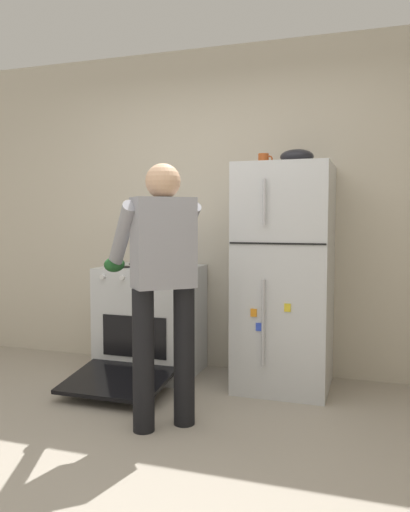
{
  "coord_description": "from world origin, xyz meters",
  "views": [
    {
      "loc": [
        1.15,
        -2.24,
        1.27
      ],
      "look_at": [
        -0.03,
        1.32,
        1.0
      ],
      "focal_mm": 35.84,
      "sensor_mm": 36.0,
      "label": 1
    }
  ],
  "objects_px": {
    "stove_range": "(151,321)",
    "person_cook": "(161,271)",
    "refrigerator": "(285,277)",
    "coffee_mug": "(264,160)",
    "mixing_bowl": "(297,157)",
    "red_pot": "(167,259)"
  },
  "relations": [
    {
      "from": "person_cook",
      "to": "coffee_mug",
      "type": "distance_m",
      "value": 1.34
    },
    {
      "from": "refrigerator",
      "to": "mixing_bowl",
      "type": "height_order",
      "value": "mixing_bowl"
    },
    {
      "from": "person_cook",
      "to": "coffee_mug",
      "type": "bearing_deg",
      "value": 68.35
    },
    {
      "from": "mixing_bowl",
      "to": "red_pot",
      "type": "bearing_deg",
      "value": -177.19
    },
    {
      "from": "red_pot",
      "to": "refrigerator",
      "type": "bearing_deg",
      "value": 3.04
    },
    {
      "from": "refrigerator",
      "to": "coffee_mug",
      "type": "distance_m",
      "value": 0.9
    },
    {
      "from": "stove_range",
      "to": "person_cook",
      "type": "xyz_separation_m",
      "value": [
        0.51,
        -0.96,
        0.52
      ]
    },
    {
      "from": "refrigerator",
      "to": "red_pot",
      "type": "relative_size",
      "value": 4.54
    },
    {
      "from": "refrigerator",
      "to": "coffee_mug",
      "type": "xyz_separation_m",
      "value": [
        -0.18,
        0.05,
        0.88
      ]
    },
    {
      "from": "person_cook",
      "to": "coffee_mug",
      "type": "relative_size",
      "value": 14.28
    },
    {
      "from": "refrigerator",
      "to": "stove_range",
      "type": "bearing_deg",
      "value": -179.09
    },
    {
      "from": "stove_range",
      "to": "coffee_mug",
      "type": "relative_size",
      "value": 10.75
    },
    {
      "from": "stove_range",
      "to": "mixing_bowl",
      "type": "distance_m",
      "value": 1.75
    },
    {
      "from": "person_cook",
      "to": "refrigerator",
      "type": "bearing_deg",
      "value": 59.07
    },
    {
      "from": "coffee_mug",
      "to": "mixing_bowl",
      "type": "xyz_separation_m",
      "value": [
        0.26,
        -0.05,
        0.01
      ]
    },
    {
      "from": "mixing_bowl",
      "to": "coffee_mug",
      "type": "bearing_deg",
      "value": 169.01
    },
    {
      "from": "stove_range",
      "to": "person_cook",
      "type": "relative_size",
      "value": 0.75
    },
    {
      "from": "red_pot",
      "to": "mixing_bowl",
      "type": "distance_m",
      "value": 1.28
    },
    {
      "from": "mixing_bowl",
      "to": "refrigerator",
      "type": "bearing_deg",
      "value": -179.78
    },
    {
      "from": "red_pot",
      "to": "coffee_mug",
      "type": "bearing_deg",
      "value": 7.5
    },
    {
      "from": "red_pot",
      "to": "person_cook",
      "type": "bearing_deg",
      "value": -69.16
    },
    {
      "from": "refrigerator",
      "to": "coffee_mug",
      "type": "bearing_deg",
      "value": 164.17
    }
  ]
}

